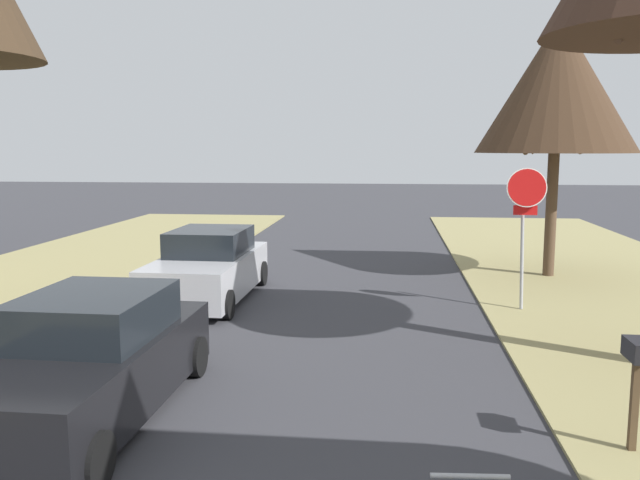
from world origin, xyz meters
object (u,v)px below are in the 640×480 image
street_tree_right_mid_b (557,85)px  parked_sedan_silver (209,267)px  stop_sign_far (525,208)px  parked_sedan_black (90,362)px  curbside_mailbox (637,363)px

street_tree_right_mid_b → parked_sedan_silver: size_ratio=1.51×
stop_sign_far → street_tree_right_mid_b: bearing=69.4°
stop_sign_far → parked_sedan_silver: stop_sign_far is taller
parked_sedan_black → parked_sedan_silver: bearing=92.6°
parked_sedan_silver → stop_sign_far: bearing=-3.5°
stop_sign_far → street_tree_right_mid_b: size_ratio=0.44×
parked_sedan_silver → street_tree_right_mid_b: bearing=22.3°
stop_sign_far → parked_sedan_black: (-6.54, -6.13, -1.46)m
parked_sedan_black → curbside_mailbox: (6.49, -0.35, 0.33)m
parked_sedan_black → parked_sedan_silver: 6.55m
curbside_mailbox → parked_sedan_silver: bearing=134.6°
stop_sign_far → curbside_mailbox: (-0.04, -6.48, -1.12)m
street_tree_right_mid_b → stop_sign_far: bearing=-110.6°
stop_sign_far → parked_sedan_black: 9.08m
stop_sign_far → parked_sedan_black: stop_sign_far is taller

